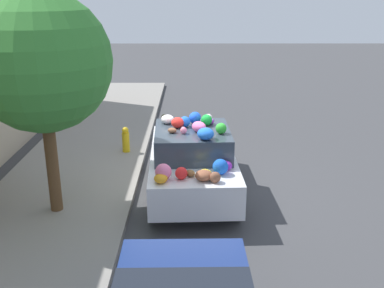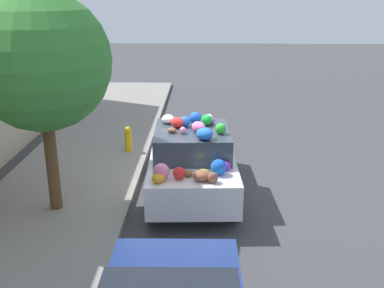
% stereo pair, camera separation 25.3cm
% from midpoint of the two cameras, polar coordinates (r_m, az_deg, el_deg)
% --- Properties ---
extents(ground_plane, '(60.00, 60.00, 0.00)m').
position_cam_midpoint_polar(ground_plane, '(10.27, -1.69, -6.15)').
color(ground_plane, '#424244').
extents(sidewalk_curb, '(24.00, 3.20, 0.14)m').
position_cam_midpoint_polar(sidewalk_curb, '(10.66, -16.44, -5.57)').
color(sidewalk_curb, gray).
rests_on(sidewalk_curb, ground).
extents(street_tree, '(2.60, 2.60, 4.27)m').
position_cam_midpoint_polar(street_tree, '(8.77, -19.38, 9.70)').
color(street_tree, brown).
rests_on(street_tree, sidewalk_curb).
extents(fire_hydrant, '(0.20, 0.20, 0.70)m').
position_cam_midpoint_polar(fire_hydrant, '(12.40, -8.99, 0.55)').
color(fire_hydrant, gold).
rests_on(fire_hydrant, sidewalk_curb).
extents(art_car, '(4.01, 1.96, 1.80)m').
position_cam_midpoint_polar(art_car, '(9.89, -0.72, -2.03)').
color(art_car, silver).
rests_on(art_car, ground).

